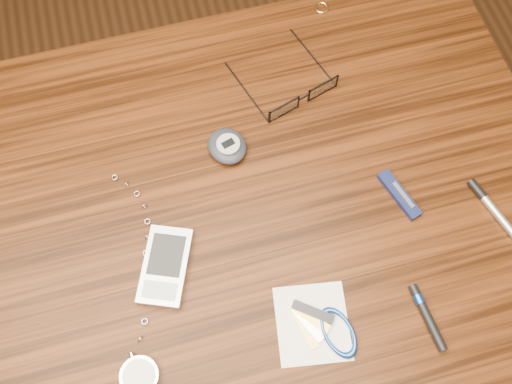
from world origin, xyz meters
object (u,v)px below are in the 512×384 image
eyeglasses (301,96)px  pocket_watch (139,369)px  desk (233,229)px  pocket_knife (399,195)px  pedometer (227,146)px  silver_pen (498,214)px  notepad_keys (325,328)px  pda_phone (165,266)px

eyeglasses → pocket_watch: (-0.32, -0.34, -0.01)m
desk → pocket_knife: (0.24, -0.05, 0.11)m
desk → pedometer: (0.02, 0.09, 0.11)m
silver_pen → pedometer: bearing=149.3°
eyeglasses → notepad_keys: bearing=-101.7°
pocket_watch → pda_phone: size_ratio=2.55×
eyeglasses → notepad_keys: eyeglasses is taller
notepad_keys → pocket_knife: pocket_knife is taller
desk → pocket_watch: bearing=-131.3°
pda_phone → silver_pen: bearing=-5.9°
pda_phone → pocket_watch: bearing=-115.6°
eyeglasses → pda_phone: (-0.26, -0.22, -0.00)m
pocket_watch → notepad_keys: pocket_watch is taller
desk → eyeglasses: (0.15, 0.15, 0.12)m
pda_phone → silver_pen: size_ratio=0.87×
eyeglasses → pda_phone: bearing=-140.6°
eyeglasses → pocket_watch: bearing=-133.4°
pedometer → pocket_knife: size_ratio=0.91×
pda_phone → pocket_knife: 0.35m
eyeglasses → silver_pen: (0.22, -0.26, -0.01)m
pocket_watch → pda_phone: 0.14m
pocket_watch → silver_pen: bearing=8.0°
pda_phone → notepad_keys: bearing=-36.2°
notepad_keys → eyeglasses: bearing=78.3°
desk → eyeglasses: eyeglasses is taller
desk → pocket_knife: pocket_knife is taller
eyeglasses → pocket_watch: eyeglasses is taller
pocket_watch → pedometer: 0.34m
eyeglasses → notepad_keys: 0.36m
desk → eyeglasses: size_ratio=6.00×
silver_pen → eyeglasses: bearing=129.4°
notepad_keys → pocket_knife: size_ratio=1.42×
pda_phone → pocket_knife: pda_phone is taller
pda_phone → pedometer: 0.20m
pocket_knife → silver_pen: 0.14m
notepad_keys → silver_pen: bearing=16.9°
eyeglasses → pocket_watch: size_ratio=0.52×
pda_phone → pedometer: pedometer is taller
pedometer → desk: bearing=-101.5°
pocket_watch → notepad_keys: (0.25, -0.01, -0.00)m
pocket_watch → pedometer: pedometer is taller
desk → pda_phone: pda_phone is taller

